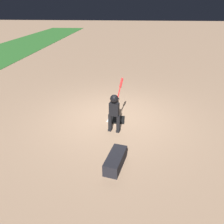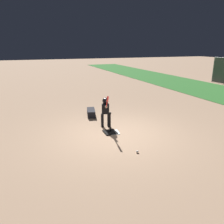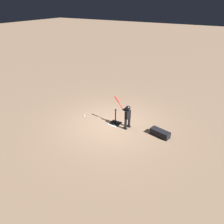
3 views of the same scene
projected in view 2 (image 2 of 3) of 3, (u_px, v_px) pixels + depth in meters
name	position (u px, v px, depth m)	size (l,w,h in m)	color
ground_plane	(115.00, 134.00, 7.50)	(90.00, 90.00, 0.00)	#93755B
home_plate	(113.00, 132.00, 7.61)	(0.44, 0.44, 0.02)	white
batting_tee	(110.00, 130.00, 7.59)	(0.47, 0.42, 0.74)	black
batter_child	(106.00, 109.00, 7.97)	(0.89, 0.39, 1.33)	black
baseball	(137.00, 152.00, 6.16)	(0.07, 0.07, 0.07)	white
equipment_bag	(91.00, 113.00, 9.42)	(0.84, 0.32, 0.28)	black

